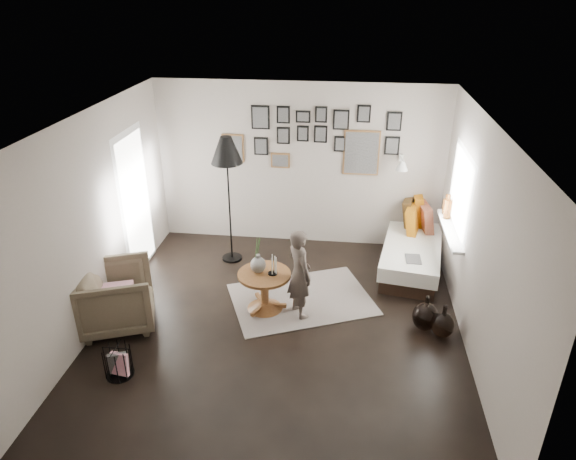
# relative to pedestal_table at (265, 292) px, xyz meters

# --- Properties ---
(ground) EXTENTS (4.80, 4.80, 0.00)m
(ground) POSITION_rel_pedestal_table_xyz_m (0.24, -0.34, -0.25)
(ground) COLOR black
(ground) RESTS_ON ground
(wall_back) EXTENTS (4.50, 0.00, 4.50)m
(wall_back) POSITION_rel_pedestal_table_xyz_m (0.24, 2.06, 1.05)
(wall_back) COLOR #9F958B
(wall_back) RESTS_ON ground
(wall_front) EXTENTS (4.50, 0.00, 4.50)m
(wall_front) POSITION_rel_pedestal_table_xyz_m (0.24, -2.74, 1.05)
(wall_front) COLOR #9F958B
(wall_front) RESTS_ON ground
(wall_left) EXTENTS (0.00, 4.80, 4.80)m
(wall_left) POSITION_rel_pedestal_table_xyz_m (-2.01, -0.34, 1.05)
(wall_left) COLOR #9F958B
(wall_left) RESTS_ON ground
(wall_right) EXTENTS (0.00, 4.80, 4.80)m
(wall_right) POSITION_rel_pedestal_table_xyz_m (2.49, -0.34, 1.05)
(wall_right) COLOR #9F958B
(wall_right) RESTS_ON ground
(ceiling) EXTENTS (4.80, 4.80, 0.00)m
(ceiling) POSITION_rel_pedestal_table_xyz_m (0.24, -0.34, 2.35)
(ceiling) COLOR white
(ceiling) RESTS_ON wall_back
(door_left) EXTENTS (0.00, 2.14, 2.14)m
(door_left) POSITION_rel_pedestal_table_xyz_m (-2.00, 0.86, 0.80)
(door_left) COLOR white
(door_left) RESTS_ON wall_left
(window_right) EXTENTS (0.15, 1.32, 1.30)m
(window_right) POSITION_rel_pedestal_table_xyz_m (2.41, 1.00, 0.68)
(window_right) COLOR white
(window_right) RESTS_ON wall_right
(gallery_wall) EXTENTS (2.74, 0.03, 1.08)m
(gallery_wall) POSITION_rel_pedestal_table_xyz_m (0.53, 2.04, 1.49)
(gallery_wall) COLOR brown
(gallery_wall) RESTS_ON wall_back
(wall_sconce) EXTENTS (0.18, 0.36, 0.16)m
(wall_sconce) POSITION_rel_pedestal_table_xyz_m (1.79, 1.79, 1.21)
(wall_sconce) COLOR white
(wall_sconce) RESTS_ON wall_back
(rug) EXTENTS (2.19, 1.90, 0.01)m
(rug) POSITION_rel_pedestal_table_xyz_m (0.46, 0.27, -0.24)
(rug) COLOR beige
(rug) RESTS_ON ground
(pedestal_table) EXTENTS (0.69, 0.69, 0.54)m
(pedestal_table) POSITION_rel_pedestal_table_xyz_m (0.00, 0.00, 0.00)
(pedestal_table) COLOR brown
(pedestal_table) RESTS_ON ground
(vase) EXTENTS (0.20, 0.20, 0.49)m
(vase) POSITION_rel_pedestal_table_xyz_m (-0.08, 0.02, 0.44)
(vase) COLOR black
(vase) RESTS_ON pedestal_table
(candles) EXTENTS (0.12, 0.12, 0.26)m
(candles) POSITION_rel_pedestal_table_xyz_m (0.11, 0.00, 0.41)
(candles) COLOR black
(candles) RESTS_ON pedestal_table
(daybed) EXTENTS (1.10, 1.97, 0.92)m
(daybed) POSITION_rel_pedestal_table_xyz_m (2.02, 1.45, 0.03)
(daybed) COLOR black
(daybed) RESTS_ON ground
(magazine_on_daybed) EXTENTS (0.21, 0.28, 0.02)m
(magazine_on_daybed) POSITION_rel_pedestal_table_xyz_m (1.97, 0.82, 0.18)
(magazine_on_daybed) COLOR black
(magazine_on_daybed) RESTS_ON daybed
(armchair) EXTENTS (1.13, 1.12, 0.80)m
(armchair) POSITION_rel_pedestal_table_xyz_m (-1.76, -0.55, 0.15)
(armchair) COLOR brown
(armchair) RESTS_ON ground
(armchair_cushion) EXTENTS (0.47, 0.47, 0.16)m
(armchair_cushion) POSITION_rel_pedestal_table_xyz_m (-1.76, -0.50, 0.23)
(armchair_cushion) COLOR white
(armchair_cushion) RESTS_ON armchair
(floor_lamp) EXTENTS (0.46, 0.46, 1.96)m
(floor_lamp) POSITION_rel_pedestal_table_xyz_m (-0.73, 1.27, 1.44)
(floor_lamp) COLOR black
(floor_lamp) RESTS_ON ground
(magazine_basket) EXTENTS (0.30, 0.30, 0.36)m
(magazine_basket) POSITION_rel_pedestal_table_xyz_m (-1.39, -1.45, -0.07)
(magazine_basket) COLOR black
(magazine_basket) RESTS_ON ground
(demijohn_large) EXTENTS (0.32, 0.32, 0.48)m
(demijohn_large) POSITION_rel_pedestal_table_xyz_m (2.04, -0.19, -0.06)
(demijohn_large) COLOR black
(demijohn_large) RESTS_ON ground
(demijohn_small) EXTENTS (0.28, 0.28, 0.44)m
(demijohn_small) POSITION_rel_pedestal_table_xyz_m (2.24, -0.31, -0.09)
(demijohn_small) COLOR black
(demijohn_small) RESTS_ON ground
(child) EXTENTS (0.49, 0.53, 1.21)m
(child) POSITION_rel_pedestal_table_xyz_m (0.46, -0.06, 0.36)
(child) COLOR #534842
(child) RESTS_ON ground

